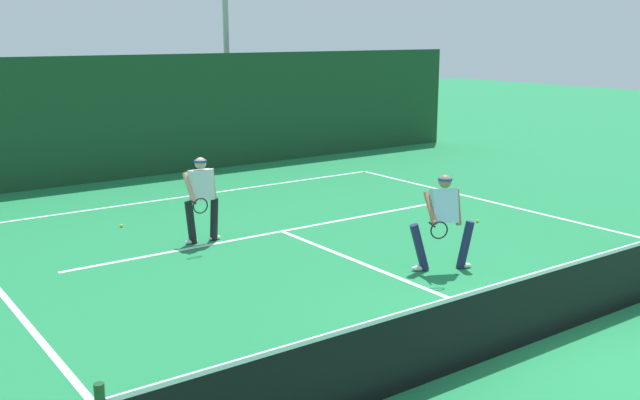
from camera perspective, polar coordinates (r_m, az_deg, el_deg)
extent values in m
plane|color=#1E7D45|center=(10.20, 17.34, -10.23)|extent=(80.00, 80.00, 0.00)
cube|color=white|center=(18.16, -9.96, 0.35)|extent=(10.90, 0.10, 0.01)
cube|color=white|center=(14.71, -3.01, -2.46)|extent=(8.89, 0.10, 0.01)
cube|color=white|center=(12.23, 5.30, -5.75)|extent=(0.10, 6.40, 0.01)
cube|color=black|center=(10.03, 17.52, -7.83)|extent=(11.76, 0.02, 0.92)
cube|color=white|center=(9.88, 17.71, -5.20)|extent=(11.76, 0.03, 0.05)
cylinder|color=#1E234C|center=(12.58, 11.31, -3.46)|extent=(0.33, 0.26, 0.83)
cylinder|color=#1E234C|center=(12.31, 7.79, -3.69)|extent=(0.39, 0.29, 0.83)
ellipsoid|color=white|center=(12.69, 11.23, -5.04)|extent=(0.28, 0.21, 0.09)
ellipsoid|color=white|center=(12.42, 7.74, -5.31)|extent=(0.28, 0.21, 0.09)
cube|color=#9EDBEA|center=(12.26, 9.69, -0.45)|extent=(0.53, 0.50, 0.61)
cylinder|color=#9E704C|center=(12.35, 10.71, -0.52)|extent=(0.20, 0.16, 0.64)
cylinder|color=#9E704C|center=(12.19, 8.65, -0.62)|extent=(0.32, 0.53, 0.49)
sphere|color=#9E704C|center=(12.17, 9.77, 1.45)|extent=(0.22, 0.22, 0.22)
cylinder|color=#19478C|center=(12.16, 9.77, 1.62)|extent=(0.32, 0.32, 0.04)
cylinder|color=black|center=(12.00, 8.77, -1.93)|extent=(0.14, 0.25, 0.03)
torus|color=black|center=(11.69, 9.32, -2.35)|extent=(0.28, 0.15, 0.29)
cylinder|color=black|center=(14.14, -8.30, -1.50)|extent=(0.20, 0.16, 0.83)
cylinder|color=black|center=(13.96, -10.09, -1.76)|extent=(0.22, 0.16, 0.83)
ellipsoid|color=white|center=(14.24, -8.25, -2.93)|extent=(0.27, 0.12, 0.09)
ellipsoid|color=white|center=(14.06, -10.03, -3.21)|extent=(0.27, 0.12, 0.09)
cube|color=silver|center=(13.89, -9.29, 1.17)|extent=(0.44, 0.29, 0.59)
cylinder|color=tan|center=(13.99, -8.40, 1.18)|extent=(0.15, 0.11, 0.64)
cylinder|color=tan|center=(13.80, -10.18, 0.95)|extent=(0.12, 0.48, 0.55)
sphere|color=tan|center=(13.81, -9.35, 2.87)|extent=(0.22, 0.22, 0.22)
cylinder|color=#19478C|center=(13.81, -9.36, 3.02)|extent=(0.25, 0.25, 0.04)
cylinder|color=black|center=(13.61, -9.93, -0.16)|extent=(0.04, 0.26, 0.03)
torus|color=black|center=(13.30, -9.35, -0.44)|extent=(0.29, 0.04, 0.29)
sphere|color=#D1E033|center=(15.72, 12.23, -1.62)|extent=(0.07, 0.07, 0.07)
sphere|color=#D1E033|center=(15.54, -15.30, -1.96)|extent=(0.07, 0.07, 0.07)
cube|color=#184024|center=(20.63, -13.85, 6.36)|extent=(22.54, 0.12, 3.34)
cylinder|color=#9EA39E|center=(23.71, -7.33, 11.52)|extent=(0.18, 0.18, 6.70)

